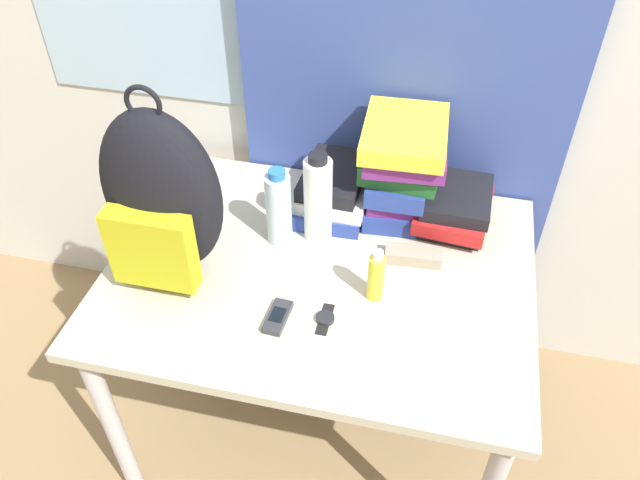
{
  "coord_description": "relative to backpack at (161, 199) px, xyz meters",
  "views": [
    {
      "loc": [
        0.27,
        -0.73,
        1.89
      ],
      "look_at": [
        0.0,
        0.42,
        0.82
      ],
      "focal_mm": 35.0,
      "sensor_mm": 36.0,
      "label": 1
    }
  ],
  "objects": [
    {
      "name": "desk",
      "position": [
        0.38,
        0.08,
        -0.31
      ],
      "size": [
        1.12,
        0.85,
        0.72
      ],
      "color": "#B7B299",
      "rests_on": "ground_plane"
    },
    {
      "name": "book_stack_right",
      "position": [
        0.7,
        0.35,
        -0.17
      ],
      "size": [
        0.23,
        0.26,
        0.11
      ],
      "color": "black",
      "rests_on": "desk"
    },
    {
      "name": "book_stack_center",
      "position": [
        0.55,
        0.35,
        -0.06
      ],
      "size": [
        0.24,
        0.29,
        0.3
      ],
      "color": "navy",
      "rests_on": "desk"
    },
    {
      "name": "sports_bottle",
      "position": [
        0.34,
        0.21,
        -0.1
      ],
      "size": [
        0.08,
        0.08,
        0.27
      ],
      "color": "white",
      "rests_on": "desk"
    },
    {
      "name": "backpack",
      "position": [
        0.0,
        0.0,
        0.0
      ],
      "size": [
        0.31,
        0.22,
        0.53
      ],
      "color": "black",
      "rests_on": "desk"
    },
    {
      "name": "water_bottle",
      "position": [
        0.24,
        0.17,
        -0.12
      ],
      "size": [
        0.07,
        0.07,
        0.23
      ],
      "color": "silver",
      "rests_on": "desk"
    },
    {
      "name": "cell_phone",
      "position": [
        0.32,
        -0.12,
        -0.22
      ],
      "size": [
        0.05,
        0.11,
        0.02
      ],
      "color": "#2D2D33",
      "rests_on": "desk"
    },
    {
      "name": "book_stack_left",
      "position": [
        0.36,
        0.35,
        -0.16
      ],
      "size": [
        0.22,
        0.29,
        0.13
      ],
      "color": "navy",
      "rests_on": "desk"
    },
    {
      "name": "sunglasses_case",
      "position": [
        0.62,
        0.16,
        -0.21
      ],
      "size": [
        0.15,
        0.06,
        0.04
      ],
      "color": "gray",
      "rests_on": "desk"
    },
    {
      "name": "wristwatch",
      "position": [
        0.43,
        -0.1,
        -0.22
      ],
      "size": [
        0.05,
        0.1,
        0.01
      ],
      "color": "black",
      "rests_on": "desk"
    },
    {
      "name": "curtain_blue",
      "position": [
        0.52,
        0.53,
        0.3
      ],
      "size": [
        0.95,
        0.04,
        2.5
      ],
      "color": "#384C93",
      "rests_on": "ground_plane"
    },
    {
      "name": "sunscreen_bottle",
      "position": [
        0.54,
        0.01,
        -0.15
      ],
      "size": [
        0.04,
        0.04,
        0.15
      ],
      "color": "yellow",
      "rests_on": "desk"
    }
  ]
}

